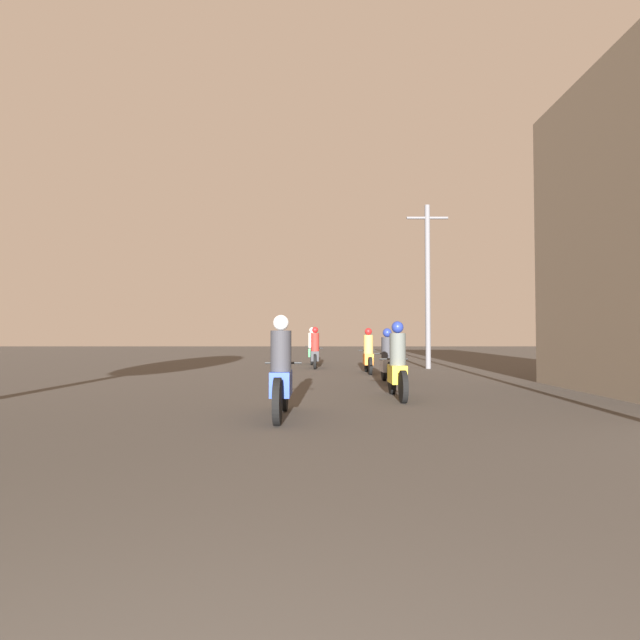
{
  "coord_description": "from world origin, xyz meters",
  "views": [
    {
      "loc": [
        0.31,
        -0.43,
        1.25
      ],
      "look_at": [
        0.28,
        17.57,
        1.83
      ],
      "focal_mm": 28.0,
      "sensor_mm": 36.0,
      "label": 1
    }
  ],
  "objects": [
    {
      "name": "motorcycle_orange",
      "position": [
        1.94,
        16.37,
        0.62
      ],
      "size": [
        0.6,
        1.94,
        1.53
      ],
      "rotation": [
        0.0,
        0.0,
        -0.15
      ],
      "color": "black",
      "rests_on": "ground_plane"
    },
    {
      "name": "motorcycle_blue",
      "position": [
        -0.29,
        7.26,
        0.63
      ],
      "size": [
        0.6,
        2.03,
        1.58
      ],
      "rotation": [
        0.0,
        0.0,
        -0.06
      ],
      "color": "black",
      "rests_on": "ground_plane"
    },
    {
      "name": "motorcycle_silver",
      "position": [
        2.11,
        12.94,
        0.6
      ],
      "size": [
        0.6,
        1.88,
        1.46
      ],
      "rotation": [
        0.0,
        0.0,
        -0.13
      ],
      "color": "black",
      "rests_on": "ground_plane"
    },
    {
      "name": "motorcycle_black",
      "position": [
        0.12,
        19.03,
        0.63
      ],
      "size": [
        0.6,
        1.85,
        1.61
      ],
      "rotation": [
        0.0,
        0.0,
        -0.02
      ],
      "color": "black",
      "rests_on": "ground_plane"
    },
    {
      "name": "motorcycle_yellow",
      "position": [
        1.87,
        9.62,
        0.63
      ],
      "size": [
        0.6,
        2.07,
        1.55
      ],
      "rotation": [
        0.0,
        0.0,
        -0.11
      ],
      "color": "black",
      "rests_on": "ground_plane"
    },
    {
      "name": "motorcycle_green",
      "position": [
        -0.05,
        21.64,
        0.64
      ],
      "size": [
        0.6,
        1.96,
        1.64
      ],
      "rotation": [
        0.0,
        0.0,
        -0.13
      ],
      "color": "black",
      "rests_on": "ground_plane"
    },
    {
      "name": "utility_pole_far",
      "position": [
        4.47,
        18.76,
        3.33
      ],
      "size": [
        1.6,
        0.2,
        6.33
      ],
      "color": "slate",
      "rests_on": "ground_plane"
    }
  ]
}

